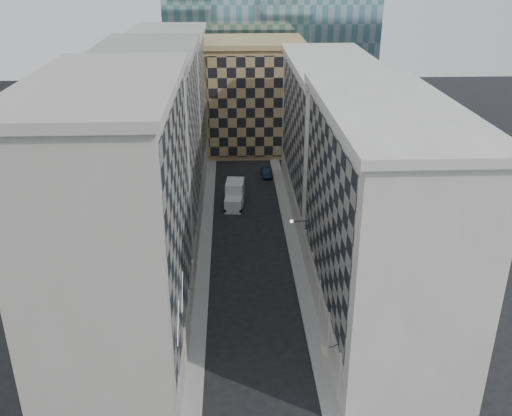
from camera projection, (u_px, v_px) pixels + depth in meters
name	position (u px, v px, depth m)	size (l,w,h in m)	color
sidewalk_west	(205.00, 248.00, 66.90)	(1.50, 100.00, 0.15)	gray
sidewalk_east	(294.00, 246.00, 67.33)	(1.50, 100.00, 0.15)	gray
bldg_left_a	(118.00, 231.00, 44.54)	(10.80, 22.80, 23.70)	#A59F94
bldg_left_b	(153.00, 149.00, 64.82)	(10.80, 22.80, 22.70)	gray
bldg_left_c	(171.00, 107.00, 85.09)	(10.80, 22.80, 21.70)	#A59F94
bldg_right_a	(379.00, 221.00, 49.70)	(10.80, 26.80, 20.70)	beige
bldg_right_b	(329.00, 136.00, 74.53)	(10.80, 28.80, 19.70)	beige
tan_block	(253.00, 95.00, 97.96)	(16.80, 14.80, 18.80)	tan
flagpoles_left	(180.00, 307.00, 41.75)	(0.10, 6.33, 2.33)	gray
bracket_lamp	(293.00, 221.00, 59.32)	(1.98, 0.36, 0.36)	black
box_truck	(235.00, 196.00, 78.05)	(2.91, 6.02, 3.19)	silver
dark_car	(266.00, 172.00, 88.52)	(1.30, 3.73, 1.23)	#0F1C37
shop_sign	(325.00, 350.00, 43.69)	(1.29, 0.71, 0.84)	black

